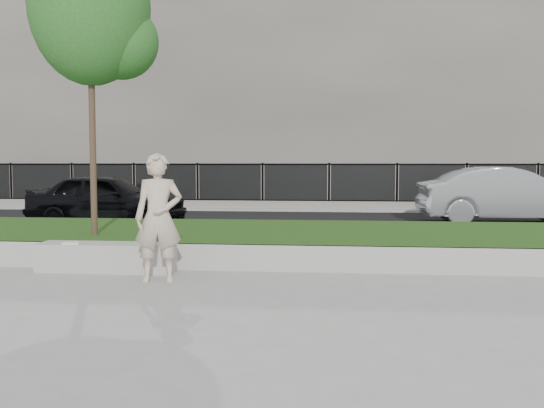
# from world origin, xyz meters

# --- Properties ---
(ground) EXTENTS (90.00, 90.00, 0.00)m
(ground) POSITION_xyz_m (0.00, 0.00, 0.00)
(ground) COLOR gray
(ground) RESTS_ON ground
(grass_bank) EXTENTS (34.00, 4.00, 0.40)m
(grass_bank) POSITION_xyz_m (0.00, 3.00, 0.20)
(grass_bank) COLOR #13330C
(grass_bank) RESTS_ON ground
(grass_kerb) EXTENTS (34.00, 0.08, 0.40)m
(grass_kerb) POSITION_xyz_m (0.00, 1.04, 0.20)
(grass_kerb) COLOR #9A9790
(grass_kerb) RESTS_ON ground
(street) EXTENTS (34.00, 7.00, 0.04)m
(street) POSITION_xyz_m (0.00, 8.50, 0.02)
(street) COLOR black
(street) RESTS_ON ground
(far_pavement) EXTENTS (34.00, 3.00, 0.12)m
(far_pavement) POSITION_xyz_m (0.00, 13.00, 0.06)
(far_pavement) COLOR gray
(far_pavement) RESTS_ON ground
(iron_fence) EXTENTS (32.00, 0.30, 1.50)m
(iron_fence) POSITION_xyz_m (0.00, 12.00, 0.54)
(iron_fence) COLOR slate
(iron_fence) RESTS_ON far_pavement
(building_facade) EXTENTS (34.00, 10.00, 10.00)m
(building_facade) POSITION_xyz_m (0.00, 20.00, 5.00)
(building_facade) COLOR #5B564F
(building_facade) RESTS_ON ground
(stone_bench) EXTENTS (2.08, 0.52, 0.43)m
(stone_bench) POSITION_xyz_m (-1.64, 0.80, 0.21)
(stone_bench) COLOR #9A9790
(stone_bench) RESTS_ON ground
(man) EXTENTS (0.71, 0.54, 1.77)m
(man) POSITION_xyz_m (-0.63, 0.12, 0.88)
(man) COLOR beige
(man) RESTS_ON ground
(book) EXTENTS (0.29, 0.24, 0.03)m
(book) POSITION_xyz_m (-2.14, 0.67, 0.44)
(book) COLOR silver
(book) RESTS_ON stone_bench
(young_tree) EXTENTS (2.11, 2.02, 5.16)m
(young_tree) POSITION_xyz_m (-2.25, 2.06, 4.15)
(young_tree) COLOR #38281C
(young_tree) RESTS_ON grass_bank
(car_dark) EXTENTS (3.96, 1.70, 1.33)m
(car_dark) POSITION_xyz_m (-3.86, 6.62, 0.71)
(car_dark) COLOR black
(car_dark) RESTS_ON street
(car_silver) EXTENTS (4.55, 1.75, 1.48)m
(car_silver) POSITION_xyz_m (6.28, 8.41, 0.78)
(car_silver) COLOR #979B9F
(car_silver) RESTS_ON street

